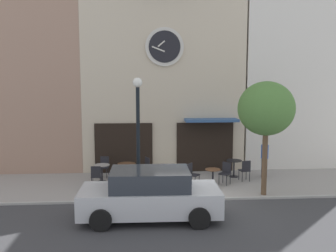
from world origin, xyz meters
name	(u,v)px	position (x,y,z in m)	size (l,w,h in m)	color
ground_plane	(195,211)	(0.00, -1.01, -0.02)	(25.21, 10.79, 0.13)	gray
clock_building	(163,47)	(-0.66, 5.48, 5.85)	(7.56, 3.50, 11.31)	beige
neighbor_building_left	(21,8)	(-7.60, 6.75, 7.81)	(6.31, 4.75, 15.61)	#9E7A66
neighbor_building_right	(302,51)	(6.66, 6.44, 5.75)	(6.91, 4.14, 11.51)	silver
street_lamp	(138,135)	(-1.86, 1.13, 2.22)	(0.36, 0.36, 4.37)	black
street_tree	(266,109)	(2.83, 0.53, 3.22)	(2.09, 1.88, 4.24)	brown
cafe_table_center_left	(102,170)	(-3.41, 2.74, 0.51)	(0.66, 0.66, 0.74)	black
cafe_table_near_door	(127,168)	(-2.38, 2.98, 0.53)	(0.76, 0.76, 0.72)	black
cafe_table_leftmost	(176,172)	(-0.32, 2.11, 0.54)	(0.69, 0.69, 0.77)	black
cafe_table_center	(213,176)	(1.09, 1.57, 0.49)	(0.61, 0.61, 0.76)	black
cafe_table_near_curb	(234,165)	(2.34, 3.16, 0.52)	(0.68, 0.68, 0.75)	black
cafe_chair_curbside	(124,173)	(-2.44, 2.14, 0.53)	(0.41, 0.41, 0.90)	black
cafe_chair_left_end	(245,169)	(2.64, 2.42, 0.53)	(0.46, 0.46, 0.90)	black
cafe_chair_facing_wall	(104,165)	(-3.39, 3.59, 0.53)	(0.46, 0.46, 0.90)	black
cafe_chair_near_lamp	(226,171)	(1.72, 2.06, 0.53)	(0.56, 0.56, 0.90)	black
cafe_chair_corner	(145,166)	(-1.57, 3.31, 0.53)	(0.54, 0.54, 0.90)	black
cafe_chair_facing_street	(192,173)	(0.29, 1.95, 0.53)	(0.56, 0.56, 0.90)	black
cafe_chair_near_tree	(96,175)	(-3.55, 1.88, 0.53)	(0.41, 0.41, 0.90)	black
pedestrian_blue	(265,158)	(3.66, 3.00, 0.86)	(0.42, 0.42, 1.67)	#2D2D38
parked_car_silver	(150,195)	(-1.49, -1.60, 0.76)	(4.33, 2.09, 1.55)	#B7BABF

